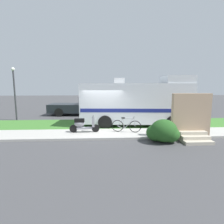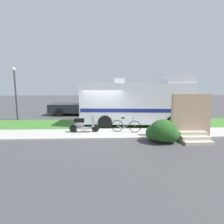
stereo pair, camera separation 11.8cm
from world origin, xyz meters
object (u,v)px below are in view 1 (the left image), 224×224
(bicycle, at_px, (126,126))
(pickup_truck_near, at_px, (84,105))
(motorhome_rv, at_px, (137,102))
(bottle_green, at_px, (179,130))
(scooter, at_px, (83,124))
(street_lamp_post, at_px, (14,89))

(bicycle, relative_size, pickup_truck_near, 0.30)
(bicycle, xyz_separation_m, pickup_truck_near, (-3.12, 7.02, 0.44))
(motorhome_rv, distance_m, bicycle, 2.73)
(motorhome_rv, relative_size, bicycle, 4.50)
(bottle_green, bearing_deg, bicycle, 179.11)
(bicycle, bearing_deg, scooter, 177.69)
(motorhome_rv, xyz_separation_m, bottle_green, (2.09, -2.31, -1.41))
(scooter, distance_m, bottle_green, 5.60)
(scooter, bearing_deg, bicycle, -2.31)
(street_lamp_post, bearing_deg, bottle_green, -22.40)
(motorhome_rv, height_order, street_lamp_post, street_lamp_post)
(scooter, height_order, street_lamp_post, street_lamp_post)
(bicycle, xyz_separation_m, bottle_green, (3.11, -0.05, -0.28))
(pickup_truck_near, distance_m, bottle_green, 9.45)
(motorhome_rv, bearing_deg, bottle_green, -47.87)
(scooter, bearing_deg, bottle_green, -1.52)
(motorhome_rv, distance_m, street_lamp_post, 9.68)
(motorhome_rv, height_order, bottle_green, motorhome_rv)
(scooter, bearing_deg, pickup_truck_near, 95.28)
(motorhome_rv, relative_size, bottle_green, 30.44)
(motorhome_rv, distance_m, pickup_truck_near, 6.34)
(motorhome_rv, bearing_deg, pickup_truck_near, 131.01)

